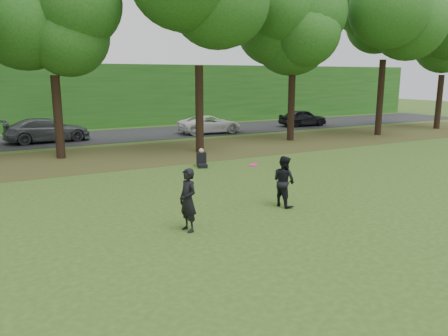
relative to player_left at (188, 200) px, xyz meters
name	(u,v)px	position (x,y,z in m)	size (l,w,h in m)	color
ground	(260,234)	(1.56, -1.14, -0.86)	(120.00, 120.00, 0.00)	#2C4916
leaf_litter	(125,156)	(1.56, 11.86, -0.85)	(60.00, 7.00, 0.01)	#452E18
street	(92,137)	(1.56, 19.86, -0.85)	(70.00, 7.00, 0.02)	black
far_hedge	(74,96)	(1.56, 25.86, 1.64)	(70.00, 3.00, 5.00)	#1D4F16
player_left	(188,200)	(0.00, 0.00, 0.00)	(0.63, 0.41, 1.72)	black
player_right	(284,181)	(3.60, 0.67, -0.04)	(0.79, 0.62, 1.63)	black
parked_cars	(94,129)	(1.47, 18.53, -0.15)	(36.71, 3.35, 1.49)	black
frisbee	(254,165)	(2.52, 0.77, 0.57)	(0.38, 0.38, 0.05)	#F8146E
seated_person	(202,160)	(3.95, 7.54, -0.55)	(0.60, 0.82, 0.83)	black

